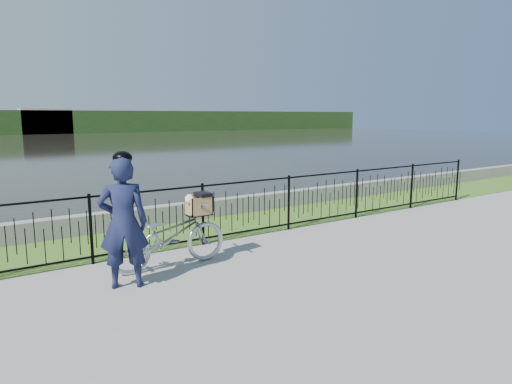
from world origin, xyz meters
TOP-DOWN VIEW (x-y plane):
  - ground at (0.00, 0.00)m, footprint 120.00×120.00m
  - grass_strip at (0.00, 2.60)m, footprint 60.00×2.00m
  - water at (0.00, 33.00)m, footprint 120.00×120.00m
  - quay_wall at (0.00, 3.60)m, footprint 60.00×0.30m
  - fence at (0.00, 1.60)m, footprint 14.00×0.06m
  - far_building_right at (6.00, 58.50)m, footprint 6.00×3.00m
  - bicycle_rig at (-2.02, 0.77)m, footprint 1.91×0.67m
  - cyclist at (-2.87, 0.34)m, footprint 0.78×0.64m

SIDE VIEW (x-z plane):
  - ground at x=0.00m, z-range 0.00..0.00m
  - water at x=0.00m, z-range 0.00..0.00m
  - grass_strip at x=0.00m, z-range 0.00..0.01m
  - quay_wall at x=0.00m, z-range 0.00..0.40m
  - bicycle_rig at x=-2.02m, z-range -0.06..1.09m
  - fence at x=0.00m, z-range 0.00..1.15m
  - cyclist at x=-2.87m, z-range -0.01..1.88m
  - far_building_right at x=6.00m, z-range 0.00..3.20m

